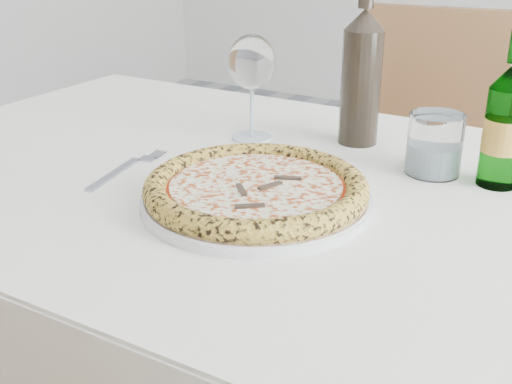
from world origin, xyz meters
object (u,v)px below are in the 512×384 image
plate (256,199)px  wine_bottle (361,76)px  dining_table (287,229)px  pizza (256,188)px  beer_bottle (505,126)px  chair_far (417,161)px  wine_glass (252,65)px  tumbler (434,148)px

plate → wine_bottle: (0.02, 0.34, 0.12)m
dining_table → pizza: 0.15m
beer_bottle → pizza: bearing=-137.5°
beer_bottle → wine_bottle: (-0.27, 0.08, 0.03)m
plate → dining_table: bearing=90.0°
wine_bottle → chair_far: bearing=94.5°
plate → wine_bottle: wine_bottle is taller
wine_glass → tumbler: 0.36m
tumbler → wine_bottle: (-0.17, 0.08, 0.08)m
plate → beer_bottle: size_ratio=1.40×
chair_far → plate: size_ratio=2.77×
plate → pizza: (-0.00, 0.00, 0.02)m
dining_table → wine_glass: 0.32m
chair_far → wine_glass: size_ratio=4.75×
tumbler → wine_bottle: size_ratio=0.34×
tumbler → beer_bottle: beer_bottle is taller
pizza → tumbler: tumbler is taller
chair_far → wine_bottle: (0.04, -0.56, 0.35)m
chair_far → wine_glass: wine_glass is taller
beer_bottle → tumbler: bearing=-178.7°
plate → chair_far: bearing=91.8°
dining_table → plate: (0.00, -0.10, 0.09)m
wine_glass → tumbler: size_ratio=1.96×
wine_glass → beer_bottle: beer_bottle is taller
dining_table → wine_glass: size_ratio=7.89×
plate → wine_bottle: size_ratio=1.14×
chair_far → pizza: 0.94m
wine_glass → plate: bearing=-57.5°
wine_glass → beer_bottle: 0.45m
pizza → wine_glass: (-0.17, 0.26, 0.11)m
wine_glass → wine_bottle: wine_bottle is taller
pizza → wine_bottle: 0.36m
tumbler → wine_bottle: 0.20m
pizza → chair_far: bearing=91.8°
tumbler → wine_bottle: bearing=153.3°
wine_glass → beer_bottle: bearing=-0.1°
beer_bottle → plate: bearing=-137.5°
chair_far → plate: 0.94m
chair_far → pizza: bearing=-88.2°
dining_table → chair_far: bearing=92.0°
wine_glass → beer_bottle: size_ratio=0.82×
plate → beer_bottle: 0.40m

